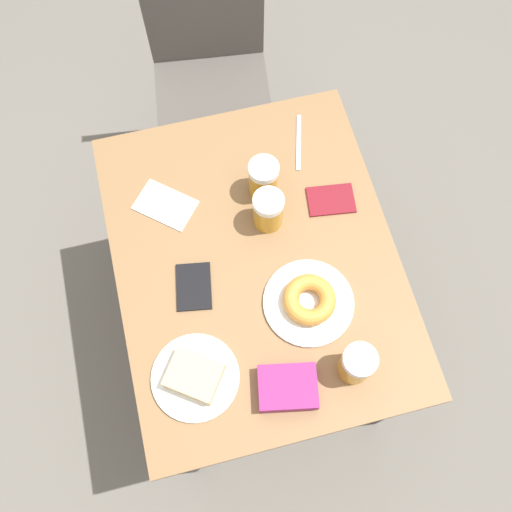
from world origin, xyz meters
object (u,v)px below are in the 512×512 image
fork (299,142)px  passport_near_edge (194,287)px  beer_mug_left (268,210)px  napkin_folded (165,205)px  passport_far_edge (331,200)px  chair (209,58)px  beer_mug_center (357,364)px  beer_mug_right (263,178)px  plate_with_donut (309,301)px  plate_with_cake (195,376)px  blue_pouch (288,387)px

fork → passport_near_edge: 0.51m
beer_mug_left → fork: beer_mug_left is taller
napkin_folded → passport_near_edge: size_ratio=1.32×
passport_far_edge → chair: bearing=105.2°
passport_far_edge → fork: bearing=100.0°
beer_mug_center → beer_mug_right: bearing=99.5°
chair → passport_far_edge: size_ratio=6.34×
fork → passport_near_edge: passport_near_edge is taller
passport_near_edge → passport_far_edge: 0.44m
chair → plate_with_donut: size_ratio=3.77×
plate_with_cake → beer_mug_center: (0.37, -0.07, 0.04)m
fork → beer_mug_center: bearing=-94.1°
plate_with_cake → beer_mug_left: bearing=52.9°
plate_with_donut → beer_mug_center: bearing=-72.4°
chair → beer_mug_right: chair is taller
beer_mug_right → napkin_folded: beer_mug_right is taller
chair → passport_near_edge: 0.92m
passport_near_edge → plate_with_cake: bearing=-100.9°
beer_mug_right → fork: beer_mug_right is taller
beer_mug_left → napkin_folded: bearing=156.8°
plate_with_donut → fork: size_ratio=1.29×
plate_with_cake → passport_near_edge: plate_with_cake is taller
passport_near_edge → chair: bearing=76.1°
fork → chair: bearing=107.1°
fork → passport_far_edge: 0.20m
plate_with_cake → napkin_folded: 0.47m
chair → beer_mug_right: (0.03, -0.64, 0.26)m
passport_near_edge → fork: bearing=42.9°
beer_mug_right → blue_pouch: (-0.08, -0.54, -0.04)m
napkin_folded → fork: same height
beer_mug_left → beer_mug_right: size_ratio=1.00×
passport_near_edge → passport_far_edge: size_ratio=1.02×
passport_near_edge → napkin_folded: bearing=96.2°
napkin_folded → plate_with_donut: bearing=-50.3°
plate_with_cake → passport_far_edge: 0.59m
plate_with_donut → napkin_folded: plate_with_donut is taller
chair → plate_with_cake: bearing=-95.8°
napkin_folded → passport_far_edge: passport_far_edge is taller
plate_with_donut → passport_near_edge: 0.29m
chair → beer_mug_left: 0.78m
chair → beer_mug_right: 0.69m
beer_mug_center → plate_with_donut: bearing=107.6°
plate_with_cake → passport_far_edge: size_ratio=1.56×
beer_mug_center → passport_near_edge: bearing=137.9°
napkin_folded → blue_pouch: blue_pouch is taller
beer_mug_right → blue_pouch: 0.54m
plate_with_cake → beer_mug_right: (0.29, 0.46, 0.04)m
beer_mug_left → fork: (0.15, 0.21, -0.06)m
fork → passport_near_edge: (-0.38, -0.35, 0.00)m
beer_mug_center → napkin_folded: size_ratio=0.65×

